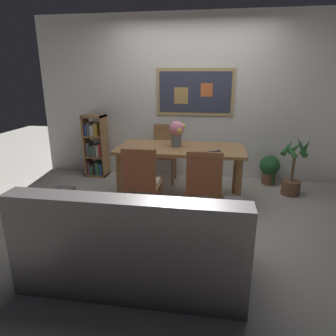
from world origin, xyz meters
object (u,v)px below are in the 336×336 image
object	(u,v)px
dining_table	(180,154)
bookshelf	(96,148)
potted_ivy	(270,168)
tv_remote	(214,151)
dining_chair_far_left	(164,148)
dining_chair_near_left	(141,179)
leather_couch	(135,245)
flower_vase	(177,131)
dining_chair_near_right	(204,183)
potted_palm	(293,173)

from	to	relation	value
dining_table	bookshelf	distance (m)	1.76
potted_ivy	tv_remote	size ratio (longest dim) A/B	3.06
dining_chair_far_left	tv_remote	xyz separation A→B (m)	(0.79, -0.96, 0.22)
dining_chair_near_left	leather_couch	world-z (taller)	dining_chair_near_left
flower_vase	dining_chair_far_left	bearing A→B (deg)	112.28
bookshelf	flower_vase	size ratio (longest dim) A/B	3.04
dining_chair_near_right	potted_ivy	bearing A→B (deg)	58.60
dining_chair_near_right	potted_ivy	size ratio (longest dim) A/B	1.88
bookshelf	potted_palm	xyz separation A→B (m)	(3.13, -0.41, -0.15)
dining_chair_near_right	dining_chair_far_left	bearing A→B (deg)	114.79
dining_chair_near_left	dining_chair_near_right	bearing A→B (deg)	-1.62
dining_chair_near_right	bookshelf	distance (m)	2.48
dining_table	dining_chair_far_left	world-z (taller)	dining_chair_far_left
dining_chair_near_left	dining_chair_near_right	distance (m)	0.72
dining_chair_far_left	bookshelf	size ratio (longest dim) A/B	0.87
dining_chair_near_left	bookshelf	distance (m)	1.97
dining_table	dining_chair_near_right	world-z (taller)	dining_chair_near_right
potted_ivy	potted_palm	distance (m)	0.49
potted_ivy	flower_vase	distance (m)	1.74
dining_chair_far_left	dining_chair_near_left	bearing A→B (deg)	-90.52
potted_ivy	potted_palm	bearing A→B (deg)	-59.05
flower_vase	tv_remote	bearing A→B (deg)	-26.97
dining_table	tv_remote	distance (m)	0.50
dining_chair_far_left	potted_palm	xyz separation A→B (m)	(1.93, -0.34, -0.21)
dining_chair_far_left	dining_chair_near_right	xyz separation A→B (m)	(0.70, -1.52, 0.00)
dining_chair_near_right	dining_chair_near_left	bearing A→B (deg)	178.38
potted_palm	flower_vase	bearing A→B (deg)	-167.55
dining_chair_far_left	potted_palm	world-z (taller)	dining_chair_far_left
dining_table	potted_palm	bearing A→B (deg)	14.77
leather_couch	flower_vase	distance (m)	1.93
flower_vase	tv_remote	distance (m)	0.60
bookshelf	flower_vase	world-z (taller)	flower_vase
leather_couch	dining_chair_far_left	bearing A→B (deg)	94.10
dining_chair_far_left	bookshelf	world-z (taller)	bookshelf
leather_couch	flower_vase	world-z (taller)	flower_vase
flower_vase	bookshelf	bearing A→B (deg)	152.72
dining_table	bookshelf	world-z (taller)	bookshelf
dining_chair_far_left	dining_chair_near_left	size ratio (longest dim) A/B	1.00
dining_table	dining_chair_far_left	distance (m)	0.84
dining_chair_far_left	dining_table	bearing A→B (deg)	-65.32
dining_chair_far_left	flower_vase	world-z (taller)	flower_vase
leather_couch	bookshelf	world-z (taller)	bookshelf
tv_remote	flower_vase	bearing A→B (deg)	153.03
leather_couch	potted_ivy	distance (m)	3.00
bookshelf	dining_chair_near_right	bearing A→B (deg)	-39.79
dining_chair_far_left	bookshelf	distance (m)	1.21
leather_couch	potted_palm	size ratio (longest dim) A/B	2.00
leather_couch	bookshelf	size ratio (longest dim) A/B	1.73
potted_ivy	dining_chair_near_left	bearing A→B (deg)	-137.00
dining_chair_near_left	potted_ivy	distance (m)	2.33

